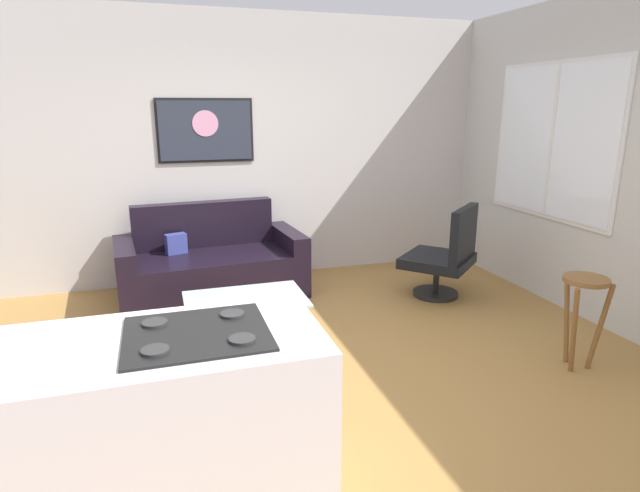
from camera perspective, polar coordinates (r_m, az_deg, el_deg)
The scene contains 10 objects.
ground at distance 3.85m, azimuth -0.20°, elevation -14.15°, with size 6.40×6.40×0.04m, color #A4773B.
back_wall at distance 5.74m, azimuth -7.50°, elevation 10.34°, with size 6.40×0.05×2.80m, color beige.
right_wall at distance 5.06m, azimuth 28.65°, elevation 8.04°, with size 0.05×6.40×2.80m, color beige.
couch at distance 5.37m, azimuth -11.79°, elevation -2.19°, with size 1.86×1.02×0.90m.
coffee_table at distance 4.20m, azimuth -8.12°, elevation -6.02°, with size 0.94×0.62×0.39m.
armchair at distance 5.29m, azimuth 13.57°, elevation -0.99°, with size 0.89×0.89×0.93m.
bar_stool at distance 4.18m, azimuth 26.79°, elevation -5.25°, with size 0.36×0.35×0.69m.
kitchen_counter at distance 2.54m, azimuth -19.71°, elevation -19.36°, with size 1.66×0.71×0.94m.
wall_painting at distance 5.62m, azimuth -12.36°, elevation 12.21°, with size 0.98×0.03×0.65m.
window at distance 5.46m, azimuth 24.02°, elevation 10.36°, with size 0.03×1.61×1.46m.
Camera 1 is at (-0.99, -3.21, 1.86)m, focal length 29.36 mm.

